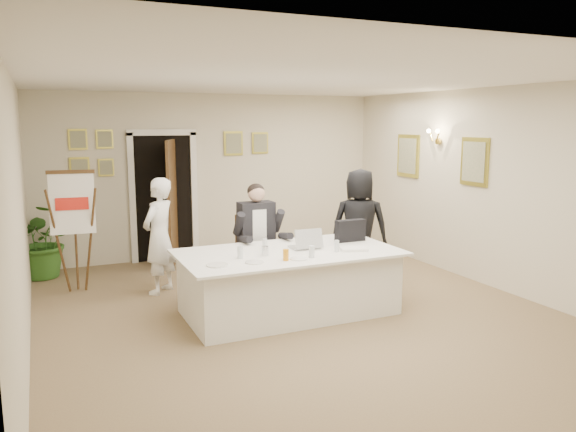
% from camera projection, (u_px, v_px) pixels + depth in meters
% --- Properties ---
extents(floor, '(7.00, 7.00, 0.00)m').
position_uv_depth(floor, '(300.00, 314.00, 6.84)').
color(floor, brown).
rests_on(floor, ground).
extents(ceiling, '(6.00, 7.00, 0.02)m').
position_uv_depth(ceiling, '(301.00, 79.00, 6.38)').
color(ceiling, white).
rests_on(ceiling, wall_back).
extents(wall_back, '(6.00, 0.10, 2.80)m').
position_uv_depth(wall_back, '(214.00, 175.00, 9.76)').
color(wall_back, beige).
rests_on(wall_back, floor).
extents(wall_front, '(6.00, 0.10, 2.80)m').
position_uv_depth(wall_front, '(543.00, 272.00, 3.46)').
color(wall_front, beige).
rests_on(wall_front, floor).
extents(wall_left, '(0.10, 7.00, 2.80)m').
position_uv_depth(wall_left, '(19.00, 218.00, 5.40)').
color(wall_left, beige).
rests_on(wall_left, floor).
extents(wall_right, '(0.10, 7.00, 2.80)m').
position_uv_depth(wall_right, '(495.00, 189.00, 7.82)').
color(wall_right, beige).
rests_on(wall_right, floor).
extents(doorway, '(1.14, 0.86, 2.20)m').
position_uv_depth(doorway, '(167.00, 200.00, 9.30)').
color(doorway, black).
rests_on(doorway, floor).
extents(pictures_back_wall, '(3.40, 0.06, 0.80)m').
position_uv_depth(pictures_back_wall, '(168.00, 150.00, 9.34)').
color(pictures_back_wall, gold).
rests_on(pictures_back_wall, wall_back).
extents(pictures_right_wall, '(0.06, 2.20, 0.80)m').
position_uv_depth(pictures_right_wall, '(438.00, 159.00, 8.83)').
color(pictures_right_wall, gold).
rests_on(pictures_right_wall, wall_right).
extents(wall_sconce, '(0.20, 0.30, 0.24)m').
position_uv_depth(wall_sconce, '(436.00, 136.00, 8.74)').
color(wall_sconce, '#B09538').
rests_on(wall_sconce, wall_right).
extents(conference_table, '(2.65, 1.41, 0.78)m').
position_uv_depth(conference_table, '(289.00, 282.00, 6.84)').
color(conference_table, white).
rests_on(conference_table, floor).
extents(seated_man, '(0.73, 0.77, 1.52)m').
position_uv_depth(seated_man, '(258.00, 238.00, 7.61)').
color(seated_man, black).
rests_on(seated_man, floor).
extents(flip_chart, '(0.59, 0.39, 1.65)m').
position_uv_depth(flip_chart, '(75.00, 238.00, 7.61)').
color(flip_chart, '#361E11').
rests_on(flip_chart, floor).
extents(standing_man, '(0.68, 0.68, 1.59)m').
position_uv_depth(standing_man, '(159.00, 236.00, 7.60)').
color(standing_man, white).
rests_on(standing_man, floor).
extents(standing_woman, '(0.97, 0.87, 1.67)m').
position_uv_depth(standing_woman, '(359.00, 226.00, 8.06)').
color(standing_woman, black).
rests_on(standing_woman, floor).
extents(potted_palm, '(1.09, 0.96, 1.14)m').
position_uv_depth(potted_palm, '(43.00, 240.00, 8.41)').
color(potted_palm, '#306622').
rests_on(potted_palm, floor).
extents(laptop, '(0.38, 0.39, 0.28)m').
position_uv_depth(laptop, '(304.00, 237.00, 6.94)').
color(laptop, '#B7BABC').
rests_on(laptop, conference_table).
extents(laptop_bag, '(0.41, 0.12, 0.28)m').
position_uv_depth(laptop_bag, '(350.00, 231.00, 7.32)').
color(laptop_bag, black).
rests_on(laptop_bag, conference_table).
extents(paper_stack, '(0.38, 0.32, 0.03)m').
position_uv_depth(paper_stack, '(353.00, 249.00, 6.84)').
color(paper_stack, white).
rests_on(paper_stack, conference_table).
extents(plate_left, '(0.30, 0.30, 0.01)m').
position_uv_depth(plate_left, '(217.00, 265.00, 6.09)').
color(plate_left, white).
rests_on(plate_left, conference_table).
extents(plate_mid, '(0.24, 0.24, 0.01)m').
position_uv_depth(plate_mid, '(254.00, 262.00, 6.22)').
color(plate_mid, white).
rests_on(plate_mid, conference_table).
extents(plate_near, '(0.21, 0.21, 0.01)m').
position_uv_depth(plate_near, '(299.00, 259.00, 6.37)').
color(plate_near, white).
rests_on(plate_near, conference_table).
extents(glass_a, '(0.08, 0.08, 0.14)m').
position_uv_depth(glass_a, '(240.00, 252.00, 6.41)').
color(glass_a, silver).
rests_on(glass_a, conference_table).
extents(glass_b, '(0.07, 0.07, 0.14)m').
position_uv_depth(glass_b, '(312.00, 252.00, 6.45)').
color(glass_b, silver).
rests_on(glass_b, conference_table).
extents(glass_c, '(0.07, 0.07, 0.14)m').
position_uv_depth(glass_c, '(337.00, 246.00, 6.74)').
color(glass_c, silver).
rests_on(glass_c, conference_table).
extents(glass_d, '(0.07, 0.07, 0.14)m').
position_uv_depth(glass_d, '(265.00, 245.00, 6.82)').
color(glass_d, silver).
rests_on(glass_d, conference_table).
extents(oj_glass, '(0.07, 0.07, 0.13)m').
position_uv_depth(oj_glass, '(286.00, 255.00, 6.31)').
color(oj_glass, orange).
rests_on(oj_glass, conference_table).
extents(steel_jug, '(0.10, 0.10, 0.11)m').
position_uv_depth(steel_jug, '(265.00, 251.00, 6.55)').
color(steel_jug, silver).
rests_on(steel_jug, conference_table).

